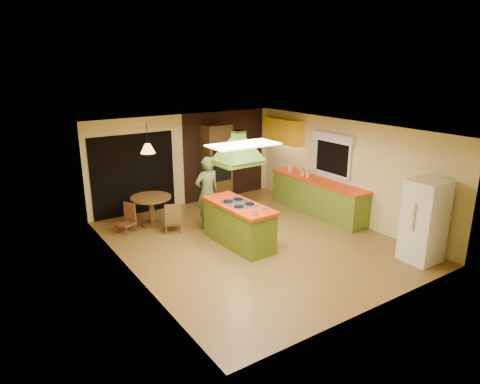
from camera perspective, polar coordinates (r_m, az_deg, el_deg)
ground at (r=9.56m, az=1.88°, el=-6.64°), size 6.50×6.50×0.00m
room_walls at (r=9.13m, az=1.95°, el=0.56°), size 5.50×6.50×6.50m
ceiling_plane at (r=8.86m, az=2.03°, el=8.34°), size 6.50×6.50×0.00m
brick_panel at (r=12.41m, az=-2.05°, el=4.97°), size 2.64×0.03×2.50m
nook_opening at (r=11.30m, az=-13.99°, el=2.23°), size 2.20×0.03×2.10m
right_counter at (r=11.32m, az=10.26°, el=-0.61°), size 0.62×3.05×0.92m
upper_cabinets at (r=12.22m, az=5.82°, el=8.04°), size 0.34×1.40×0.70m
window_right at (r=11.03m, az=12.26°, el=5.84°), size 0.12×1.35×1.06m
fluor_panel at (r=7.27m, az=0.49°, el=6.32°), size 1.20×0.60×0.03m
kitchen_island at (r=9.27m, az=-0.17°, el=-4.27°), size 0.81×1.88×0.94m
range_hood at (r=8.78m, az=-0.18°, el=6.65°), size 0.95×0.70×0.78m
man at (r=10.15m, az=-4.40°, el=-0.06°), size 0.65×0.44×1.73m
refrigerator at (r=9.15m, az=23.37°, el=-3.58°), size 0.69×0.65×1.67m
wall_oven at (r=11.99m, az=-3.14°, el=3.78°), size 0.73×0.61×2.19m
dining_table at (r=10.56m, az=-11.73°, el=-1.72°), size 0.97×0.97×0.73m
chair_left at (r=10.30m, az=-15.06°, el=-3.44°), size 0.50×0.50×0.68m
chair_near at (r=10.13m, az=-8.97°, el=-3.26°), size 0.51×0.51×0.72m
pendant_lamp at (r=10.21m, az=-12.20°, el=5.70°), size 0.35×0.35×0.22m
canister_large at (r=11.88m, az=6.71°, el=3.24°), size 0.19×0.19×0.22m
canister_medium at (r=11.51m, az=8.38°, el=2.59°), size 0.15×0.15×0.17m
canister_small at (r=11.37m, az=9.03°, el=2.35°), size 0.13×0.13×0.16m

